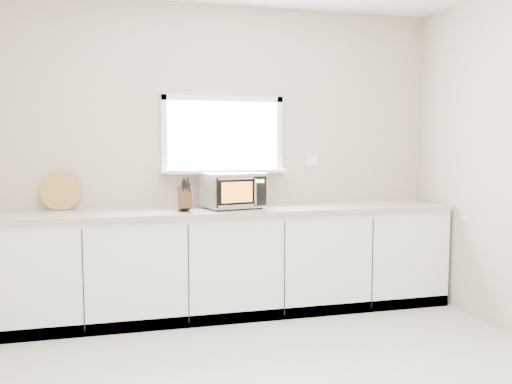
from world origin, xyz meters
name	(u,v)px	position (x,y,z in m)	size (l,w,h in m)	color
back_wall	(223,156)	(0.00, 2.00, 1.36)	(4.00, 0.17, 2.70)	#BBA594
cabinets	(230,263)	(0.00, 1.70, 0.44)	(3.92, 0.60, 0.88)	white
countertop	(230,211)	(0.00, 1.69, 0.90)	(3.92, 0.64, 0.04)	#C1B49F
microwave	(233,190)	(0.03, 1.70, 1.08)	(0.54, 0.46, 0.31)	black
knife_block	(185,197)	(-0.40, 1.62, 1.04)	(0.11, 0.20, 0.28)	#4A301A
cutting_board	(61,191)	(-1.39, 1.94, 1.08)	(0.32, 0.32, 0.02)	#AE8643
coffee_grinder	(254,194)	(0.26, 1.88, 1.02)	(0.13, 0.13, 0.20)	#B5B8BD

